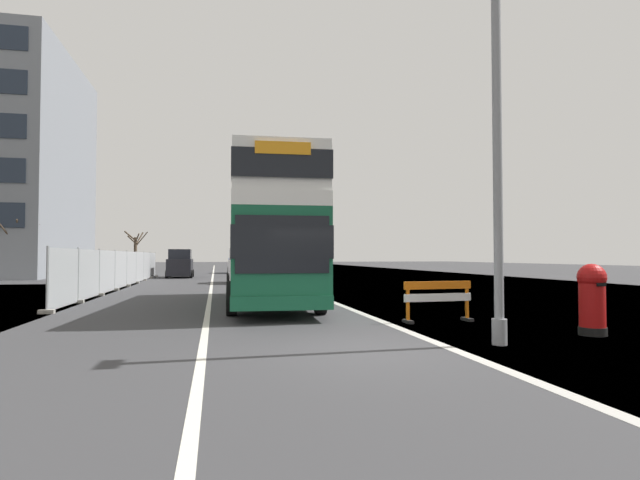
{
  "coord_description": "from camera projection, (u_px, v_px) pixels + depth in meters",
  "views": [
    {
      "loc": [
        -2.63,
        -8.89,
        1.71
      ],
      "look_at": [
        0.47,
        5.99,
        2.2
      ],
      "focal_mm": 28.23,
      "sensor_mm": 36.0,
      "label": 1
    }
  ],
  "objects": [
    {
      "name": "ground",
      "position": [
        387.0,
        351.0,
        9.36
      ],
      "size": [
        140.0,
        280.0,
        0.1
      ],
      "color": "#38383A"
    },
    {
      "name": "double_decker_bus",
      "position": [
        270.0,
        233.0,
        17.98
      ],
      "size": [
        3.22,
        11.03,
        4.75
      ],
      "color": "#145638",
      "rests_on": "ground"
    },
    {
      "name": "car_receding_mid",
      "position": [
        180.0,
        264.0,
        40.15
      ],
      "size": [
        2.02,
        4.35,
        2.25
      ],
      "color": "black",
      "rests_on": "ground"
    },
    {
      "name": "bare_tree_far_verge_mid",
      "position": [
        135.0,
        249.0,
        59.89
      ],
      "size": [
        2.9,
        2.83,
        4.75
      ],
      "color": "#4C3D2D",
      "rests_on": "ground"
    },
    {
      "name": "roadworks_barrier",
      "position": [
        438.0,
        296.0,
        13.08
      ],
      "size": [
        1.9,
        0.55,
        1.06
      ],
      "color": "orange",
      "rests_on": "ground"
    },
    {
      "name": "car_receding_far",
      "position": [
        238.0,
        262.0,
        50.5
      ],
      "size": [
        2.05,
        4.44,
        2.3
      ],
      "color": "navy",
      "rests_on": "ground"
    },
    {
      "name": "car_oncoming_near",
      "position": [
        242.0,
        267.0,
        32.01
      ],
      "size": [
        1.91,
        3.94,
        2.23
      ],
      "color": "silver",
      "rests_on": "ground"
    },
    {
      "name": "red_pillar_postbox",
      "position": [
        592.0,
        296.0,
        10.9
      ],
      "size": [
        0.6,
        0.6,
        1.55
      ],
      "color": "black",
      "rests_on": "ground"
    },
    {
      "name": "bare_tree_far_verge_near",
      "position": [
        18.0,
        249.0,
        36.19
      ],
      "size": [
        3.15,
        2.2,
        4.34
      ],
      "color": "#4C3D2D",
      "rests_on": "ground"
    },
    {
      "name": "lamppost_foreground",
      "position": [
        497.0,
        149.0,
        9.82
      ],
      "size": [
        0.29,
        0.7,
        8.08
      ],
      "color": "gray",
      "rests_on": "ground"
    },
    {
      "name": "construction_site_fence",
      "position": [
        126.0,
        269.0,
        28.24
      ],
      "size": [
        0.44,
        27.4,
        2.02
      ],
      "color": "#A8AAAD",
      "rests_on": "ground"
    }
  ]
}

